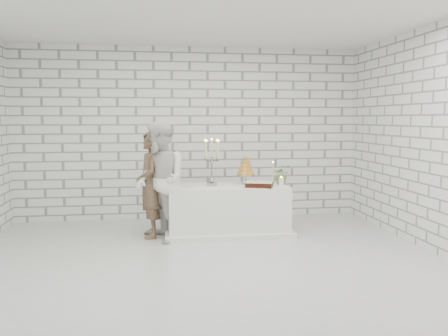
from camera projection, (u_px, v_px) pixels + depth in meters
ground at (205, 259)px, 5.82m from camera, size 6.00×5.00×0.01m
ceiling at (204, 14)px, 5.50m from camera, size 6.00×5.00×0.01m
wall_back at (190, 134)px, 8.12m from camera, size 6.00×0.01×3.00m
wall_front at (241, 157)px, 3.20m from camera, size 6.00×0.01×3.00m
wall_right at (431, 139)px, 6.08m from camera, size 0.01×5.00×3.00m
cake_table at (228, 210)px, 7.07m from camera, size 1.80×0.80×0.75m
groom at (150, 185)px, 6.85m from camera, size 0.44×0.61×1.58m
bride at (160, 181)px, 6.60m from camera, size 0.92×1.03×1.75m
candelabra at (212, 162)px, 6.97m from camera, size 0.29×0.29×0.72m
croquembouche at (246, 169)px, 7.17m from camera, size 0.30×0.30×0.45m
chocolate_cake at (259, 184)px, 6.87m from camera, size 0.46×0.39×0.08m
pillar_candle at (281, 182)px, 7.02m from camera, size 0.10×0.10×0.12m
extra_taper at (273, 173)px, 7.29m from camera, size 0.08×0.08×0.32m
flowers at (282, 174)px, 7.14m from camera, size 0.31×0.28×0.30m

